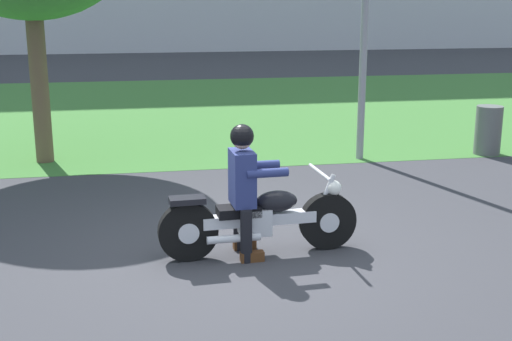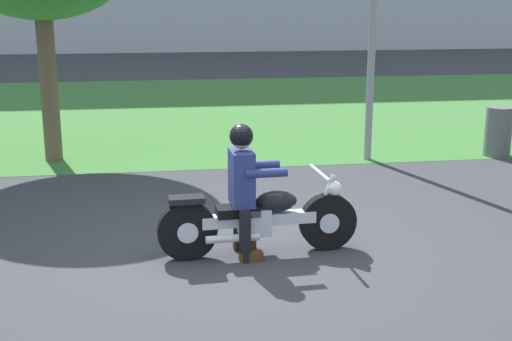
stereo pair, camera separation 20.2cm
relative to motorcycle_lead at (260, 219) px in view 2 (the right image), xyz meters
The scene contains 5 objects.
ground 0.46m from the motorcycle_lead, behind, with size 120.00×120.00×0.00m, color #38383D.
grass_verge 9.67m from the motorcycle_lead, 91.50° to the left, with size 60.00×12.00×0.01m, color #3D7533.
motorcycle_lead is the anchor object (origin of this frame).
rider_lead 0.46m from the motorcycle_lead, behind, with size 0.56×0.48×1.38m.
trash_can 6.09m from the motorcycle_lead, 39.75° to the left, with size 0.44×0.44×0.83m, color #595E5B.
Camera 2 is at (-0.79, -6.59, 2.60)m, focal length 47.67 mm.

